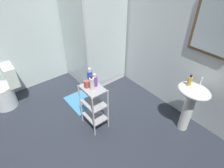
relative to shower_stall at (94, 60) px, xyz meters
name	(u,v)px	position (x,y,z in m)	size (l,w,h in m)	color
ground_plane	(73,144)	(1.22, -1.22, -0.47)	(4.20, 4.20, 0.02)	#262B35
wall_back	(168,33)	(1.23, 0.63, 0.79)	(4.20, 0.14, 2.50)	silver
wall_left	(11,27)	(-0.63, -1.22, 0.79)	(0.10, 4.20, 2.50)	silver
shower_stall	(94,60)	(0.00, 0.00, 0.00)	(0.92, 0.92, 2.00)	white
pedestal_sink	(191,100)	(2.03, 0.30, 0.12)	(0.46, 0.37, 0.81)	white
sink_faucet	(201,81)	(2.03, 0.42, 0.40)	(0.03, 0.03, 0.10)	silver
toilet	(5,91)	(-0.26, -1.70, -0.15)	(0.37, 0.49, 0.76)	white
storage_cart	(94,104)	(1.10, -0.74, -0.03)	(0.38, 0.28, 0.74)	silver
hand_soap_bottle	(190,81)	(1.94, 0.28, 0.42)	(0.06, 0.06, 0.16)	gold
conditioner_bottle_purple	(95,81)	(1.08, -0.69, 0.36)	(0.07, 0.07, 0.19)	purple
shampoo_bottle_blue	(90,76)	(0.97, -0.69, 0.38)	(0.07, 0.07, 0.23)	blue
lotion_bottle_white	(92,84)	(1.14, -0.77, 0.38)	(0.06, 0.06, 0.24)	white
rinse_cup	(87,84)	(1.03, -0.79, 0.33)	(0.08, 0.08, 0.11)	#B24742
bath_mat	(80,102)	(0.49, -0.67, -0.45)	(0.60, 0.40, 0.02)	teal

